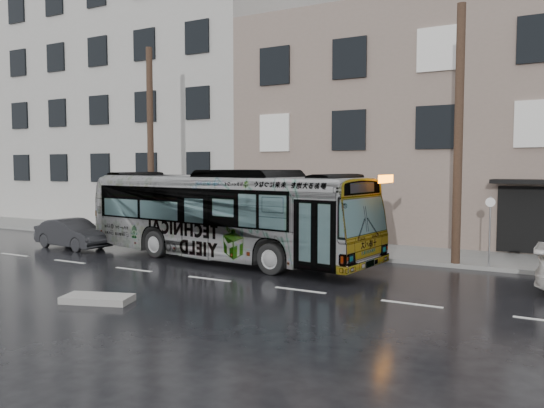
# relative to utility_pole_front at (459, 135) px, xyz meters

# --- Properties ---
(ground) EXTENTS (120.00, 120.00, 0.00)m
(ground) POSITION_rel_utility_pole_front_xyz_m (-6.50, -3.30, -4.65)
(ground) COLOR black
(ground) RESTS_ON ground
(sidewalk) EXTENTS (90.00, 3.60, 0.15)m
(sidewalk) POSITION_rel_utility_pole_front_xyz_m (-6.50, 1.60, -4.58)
(sidewalk) COLOR gray
(sidewalk) RESTS_ON ground
(building_taupe) EXTENTS (20.00, 12.00, 11.00)m
(building_taupe) POSITION_rel_utility_pole_front_xyz_m (-1.50, 9.40, 0.85)
(building_taupe) COLOR gray
(building_taupe) RESTS_ON ground
(building_grey) EXTENTS (26.00, 15.00, 16.00)m
(building_grey) POSITION_rel_utility_pole_front_xyz_m (-24.50, 10.90, 3.35)
(building_grey) COLOR #A3A19A
(building_grey) RESTS_ON ground
(utility_pole_front) EXTENTS (0.30, 0.30, 9.00)m
(utility_pole_front) POSITION_rel_utility_pole_front_xyz_m (0.00, 0.00, 0.00)
(utility_pole_front) COLOR #422D21
(utility_pole_front) RESTS_ON sidewalk
(utility_pole_rear) EXTENTS (0.30, 0.30, 9.00)m
(utility_pole_rear) POSITION_rel_utility_pole_front_xyz_m (-14.00, 0.00, 0.00)
(utility_pole_rear) COLOR #422D21
(utility_pole_rear) RESTS_ON sidewalk
(sign_post) EXTENTS (0.06, 0.06, 2.40)m
(sign_post) POSITION_rel_utility_pole_front_xyz_m (1.10, 0.00, -3.30)
(sign_post) COLOR slate
(sign_post) RESTS_ON sidewalk
(bus) EXTENTS (12.64, 4.54, 3.44)m
(bus) POSITION_rel_utility_pole_front_xyz_m (-8.14, -2.55, -2.93)
(bus) COLOR #B2B2B2
(bus) RESTS_ON ground
(dark_sedan) EXTENTS (3.98, 1.74, 1.27)m
(dark_sedan) POSITION_rel_utility_pole_front_xyz_m (-15.51, -3.40, -4.01)
(dark_sedan) COLOR black
(dark_sedan) RESTS_ON ground
(slush_pile) EXTENTS (1.96, 1.34, 0.18)m
(slush_pile) POSITION_rel_utility_pole_front_xyz_m (-7.39, -9.58, -4.56)
(slush_pile) COLOR gray
(slush_pile) RESTS_ON ground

